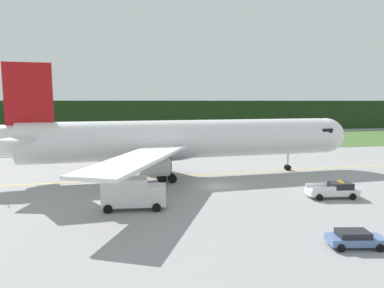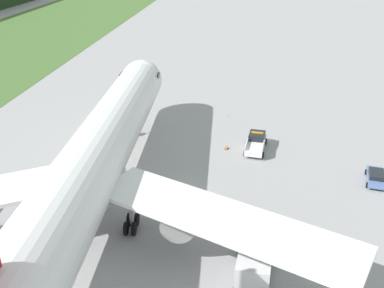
{
  "view_description": "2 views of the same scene",
  "coord_description": "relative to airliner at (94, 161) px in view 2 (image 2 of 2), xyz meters",
  "views": [
    {
      "loc": [
        -12.45,
        -42.79,
        11.09
      ],
      "look_at": [
        -1.96,
        7.34,
        4.72
      ],
      "focal_mm": 32.41,
      "sensor_mm": 36.0,
      "label": 1
    },
    {
      "loc": [
        -37.44,
        -5.87,
        23.76
      ],
      "look_at": [
        4.6,
        -0.93,
        3.57
      ],
      "focal_mm": 40.81,
      "sensor_mm": 36.0,
      "label": 2
    }
  ],
  "objects": [
    {
      "name": "airliner",
      "position": [
        0.0,
        0.0,
        0.0
      ],
      "size": [
        55.65,
        44.2,
        16.05
      ],
      "color": "white",
      "rests_on": "ground"
    },
    {
      "name": "taxiway_edge_light_east",
      "position": [
        25.77,
        -11.05,
        -5.13
      ],
      "size": [
        0.12,
        0.12,
        0.44
      ],
      "color": "yellow",
      "rests_on": "ground"
    },
    {
      "name": "apron_cone",
      "position": [
        14.94,
        -11.46,
        -5.09
      ],
      "size": [
        0.47,
        0.47,
        0.59
      ],
      "color": "black",
      "rests_on": "ground"
    },
    {
      "name": "staff_car",
      "position": [
        8.65,
        -27.58,
        -4.67
      ],
      "size": [
        4.4,
        2.56,
        1.3
      ],
      "color": "#5772AA",
      "rests_on": "ground"
    },
    {
      "name": "catering_truck",
      "position": [
        -7.57,
        -14.57,
        -3.63
      ],
      "size": [
        6.66,
        3.29,
        3.43
      ],
      "color": "silver",
      "rests_on": "ground"
    },
    {
      "name": "ops_pickup_truck",
      "position": [
        15.32,
        -15.03,
        -4.47
      ],
      "size": [
        5.95,
        2.94,
        1.94
      ],
      "color": "silver",
      "rests_on": "ground"
    },
    {
      "name": "taxiway_centerline_main",
      "position": [
        0.56,
        0.02,
        -5.37
      ],
      "size": [
        72.1,
        3.48,
        0.01
      ],
      "primitive_type": "cube",
      "rotation": [
        0.0,
        0.0,
        0.04
      ],
      "color": "yellow",
      "rests_on": "ground"
    },
    {
      "name": "ground",
      "position": [
        3.79,
        -6.98,
        -5.37
      ],
      "size": [
        320.0,
        320.0,
        0.0
      ],
      "primitive_type": "plane",
      "color": "#969597"
    }
  ]
}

